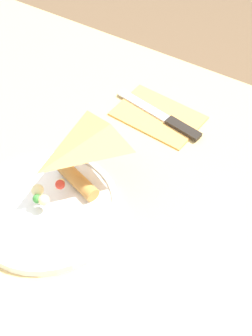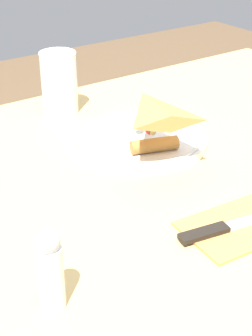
{
  "view_description": "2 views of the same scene",
  "coord_description": "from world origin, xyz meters",
  "px_view_note": "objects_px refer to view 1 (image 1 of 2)",
  "views": [
    {
      "loc": [
        -0.42,
        0.42,
        1.42
      ],
      "look_at": [
        -0.15,
        -0.01,
        0.83
      ],
      "focal_mm": 55.0,
      "sensor_mm": 36.0,
      "label": 1
    },
    {
      "loc": [
        -0.56,
        -0.6,
        1.17
      ],
      "look_at": [
        -0.17,
        -0.04,
        0.79
      ],
      "focal_mm": 55.0,
      "sensor_mm": 36.0,
      "label": 2
    }
  ],
  "objects_px": {
    "dining_table": "(53,209)",
    "plate_pizza": "(46,206)",
    "butter_knife": "(162,116)",
    "napkin_folded": "(158,116)"
  },
  "relations": [
    {
      "from": "plate_pizza",
      "to": "butter_knife",
      "type": "height_order",
      "value": "plate_pizza"
    },
    {
      "from": "dining_table",
      "to": "napkin_folded",
      "type": "height_order",
      "value": "napkin_folded"
    },
    {
      "from": "napkin_folded",
      "to": "butter_knife",
      "type": "bearing_deg",
      "value": 169.71
    },
    {
      "from": "dining_table",
      "to": "plate_pizza",
      "type": "bearing_deg",
      "value": 128.72
    },
    {
      "from": "dining_table",
      "to": "napkin_folded",
      "type": "relative_size",
      "value": 6.71
    },
    {
      "from": "dining_table",
      "to": "napkin_folded",
      "type": "xyz_separation_m",
      "value": [
        -0.1,
        -0.22,
        0.11
      ]
    },
    {
      "from": "plate_pizza",
      "to": "napkin_folded",
      "type": "xyz_separation_m",
      "value": [
        -0.04,
        -0.28,
        -0.01
      ]
    },
    {
      "from": "dining_table",
      "to": "plate_pizza",
      "type": "distance_m",
      "value": 0.15
    },
    {
      "from": "napkin_folded",
      "to": "dining_table",
      "type": "bearing_deg",
      "value": 65.29
    },
    {
      "from": "dining_table",
      "to": "plate_pizza",
      "type": "relative_size",
      "value": 4.77
    }
  ]
}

